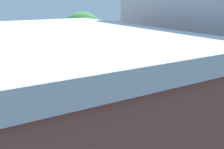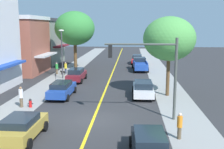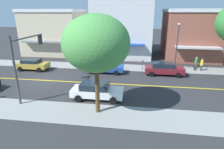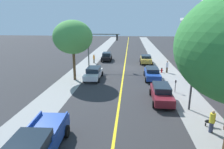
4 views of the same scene
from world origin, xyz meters
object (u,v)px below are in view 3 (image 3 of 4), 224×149
object	(u,v)px
pedestrian_yellow_shirt	(202,65)
small_dog	(194,67)
traffic_light_mast	(25,55)
white_sedan_right_curb	(97,90)
street_lamp	(177,42)
pedestrian_green_shirt	(196,62)
gold_sedan_left_curb	(33,64)
parking_meter	(143,64)
street_tree_left_near	(96,44)
pedestrian_white_shirt	(84,60)
blue_sedan_left_curb	(104,67)
fire_hydrant	(82,65)
maroon_sedan_left_curb	(164,69)

from	to	relation	value
pedestrian_yellow_shirt	small_dog	world-z (taller)	pedestrian_yellow_shirt
traffic_light_mast	small_dog	distance (m)	21.05
white_sedan_right_curb	pedestrian_yellow_shirt	size ratio (longest dim) A/B	2.93
white_sedan_right_curb	street_lamp	bearing A→B (deg)	49.22
street_lamp	pedestrian_green_shirt	world-z (taller)	street_lamp
street_lamp	gold_sedan_left_curb	distance (m)	19.46
pedestrian_yellow_shirt	pedestrian_green_shirt	xyz separation A→B (m)	(-1.16, -0.42, -0.01)
parking_meter	pedestrian_green_shirt	distance (m)	7.68
street_tree_left_near	pedestrian_white_shirt	distance (m)	14.18
blue_sedan_left_curb	gold_sedan_left_curb	bearing A→B (deg)	-179.26
blue_sedan_left_curb	small_dog	bearing A→B (deg)	14.05
parking_meter	small_dog	distance (m)	7.13
parking_meter	traffic_light_mast	world-z (taller)	traffic_light_mast
blue_sedan_left_curb	pedestrian_green_shirt	size ratio (longest dim) A/B	3.01
fire_hydrant	pedestrian_yellow_shirt	size ratio (longest dim) A/B	0.45
gold_sedan_left_curb	blue_sedan_left_curb	distance (m)	9.90
traffic_light_mast	maroon_sedan_left_curb	bearing A→B (deg)	-58.45
parking_meter	blue_sedan_left_curb	distance (m)	5.27
parking_meter	fire_hydrant	bearing A→B (deg)	-88.76
traffic_light_mast	small_dog	bearing A→B (deg)	-58.20
gold_sedan_left_curb	pedestrian_green_shirt	bearing A→B (deg)	10.95
maroon_sedan_left_curb	gold_sedan_left_curb	xyz separation A→B (m)	(0.19, -17.41, -0.05)
gold_sedan_left_curb	pedestrian_white_shirt	size ratio (longest dim) A/B	2.38
white_sedan_right_curb	maroon_sedan_left_curb	distance (m)	10.35
parking_meter	pedestrian_white_shirt	bearing A→B (deg)	-93.88
small_dog	white_sedan_right_curb	bearing A→B (deg)	135.24
street_tree_left_near	pedestrian_white_shirt	world-z (taller)	street_tree_left_near
gold_sedan_left_curb	pedestrian_yellow_shirt	bearing A→B (deg)	7.90
fire_hydrant	parking_meter	distance (m)	8.41
pedestrian_white_shirt	pedestrian_green_shirt	bearing A→B (deg)	-102.38
maroon_sedan_left_curb	pedestrian_green_shirt	distance (m)	6.12
maroon_sedan_left_curb	street_tree_left_near	bearing A→B (deg)	-121.32
street_lamp	white_sedan_right_curb	distance (m)	13.41
fire_hydrant	traffic_light_mast	xyz separation A→B (m)	(9.78, -2.19, 3.58)
traffic_light_mast	gold_sedan_left_curb	world-z (taller)	traffic_light_mast
gold_sedan_left_curb	blue_sedan_left_curb	size ratio (longest dim) A/B	0.87
white_sedan_right_curb	parking_meter	bearing A→B (deg)	66.15
street_tree_left_near	street_lamp	world-z (taller)	street_tree_left_near
pedestrian_yellow_shirt	small_dog	size ratio (longest dim) A/B	2.14
fire_hydrant	traffic_light_mast	size ratio (longest dim) A/B	0.12
fire_hydrant	parking_meter	bearing A→B (deg)	91.24
street_tree_left_near	maroon_sedan_left_curb	bearing A→B (deg)	148.35
fire_hydrant	maroon_sedan_left_curb	distance (m)	11.14
fire_hydrant	street_lamp	bearing A→B (deg)	92.10
fire_hydrant	white_sedan_right_curb	distance (m)	10.33
fire_hydrant	pedestrian_white_shirt	size ratio (longest dim) A/B	0.42
street_lamp	maroon_sedan_left_curb	size ratio (longest dim) A/B	1.30
pedestrian_white_shirt	pedestrian_green_shirt	distance (m)	15.91
gold_sedan_left_curb	maroon_sedan_left_curb	bearing A→B (deg)	1.50
pedestrian_yellow_shirt	pedestrian_white_shirt	size ratio (longest dim) A/B	0.92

